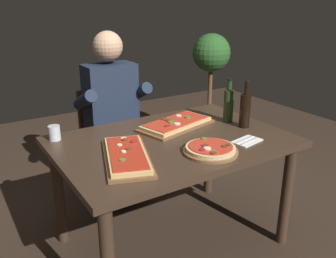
# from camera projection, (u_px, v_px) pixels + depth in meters

# --- Properties ---
(ground_plane) EXTENTS (6.40, 6.40, 0.00)m
(ground_plane) POSITION_uv_depth(u_px,v_px,m) (172.00, 240.00, 2.48)
(ground_plane) COLOR #38281E
(dining_table) EXTENTS (1.40, 0.96, 0.74)m
(dining_table) POSITION_uv_depth(u_px,v_px,m) (172.00, 153.00, 2.26)
(dining_table) COLOR #3D2B1E
(dining_table) RESTS_ON ground_plane
(pizza_rectangular_front) EXTENTS (0.56, 0.38, 0.05)m
(pizza_rectangular_front) POSITION_uv_depth(u_px,v_px,m) (176.00, 124.00, 2.43)
(pizza_rectangular_front) COLOR brown
(pizza_rectangular_front) RESTS_ON dining_table
(pizza_rectangular_left) EXTENTS (0.40, 0.58, 0.05)m
(pizza_rectangular_left) POSITION_uv_depth(u_px,v_px,m) (127.00, 156.00, 1.94)
(pizza_rectangular_left) COLOR brown
(pizza_rectangular_left) RESTS_ON dining_table
(pizza_round_far) EXTENTS (0.31, 0.31, 0.05)m
(pizza_round_far) POSITION_uv_depth(u_px,v_px,m) (211.00, 149.00, 2.02)
(pizza_round_far) COLOR brown
(pizza_round_far) RESTS_ON dining_table
(wine_bottle_dark) EXTENTS (0.07, 0.07, 0.30)m
(wine_bottle_dark) POSITION_uv_depth(u_px,v_px,m) (229.00, 105.00, 2.50)
(wine_bottle_dark) COLOR #233819
(wine_bottle_dark) RESTS_ON dining_table
(oil_bottle_amber) EXTENTS (0.07, 0.07, 0.31)m
(oil_bottle_amber) POSITION_uv_depth(u_px,v_px,m) (245.00, 110.00, 2.39)
(oil_bottle_amber) COLOR black
(oil_bottle_amber) RESTS_ON dining_table
(tumbler_near_camera) EXTENTS (0.07, 0.07, 0.09)m
(tumbler_near_camera) POSITION_uv_depth(u_px,v_px,m) (54.00, 133.00, 2.20)
(tumbler_near_camera) COLOR silver
(tumbler_near_camera) RESTS_ON dining_table
(napkin_cutlery_set) EXTENTS (0.20, 0.14, 0.01)m
(napkin_cutlery_set) POSITION_uv_depth(u_px,v_px,m) (247.00, 141.00, 2.18)
(napkin_cutlery_set) COLOR white
(napkin_cutlery_set) RESTS_ON dining_table
(diner_chair) EXTENTS (0.44, 0.44, 0.87)m
(diner_chair) POSITION_uv_depth(u_px,v_px,m) (109.00, 137.00, 2.96)
(diner_chair) COLOR #3D2B1E
(diner_chair) RESTS_ON ground_plane
(seated_diner) EXTENTS (0.53, 0.41, 1.33)m
(seated_diner) POSITION_uv_depth(u_px,v_px,m) (114.00, 110.00, 2.78)
(seated_diner) COLOR #23232D
(seated_diner) RESTS_ON ground_plane
(potted_plant_corner) EXTENTS (0.39, 0.39, 1.21)m
(potted_plant_corner) POSITION_uv_depth(u_px,v_px,m) (210.00, 87.00, 3.90)
(potted_plant_corner) COLOR #846042
(potted_plant_corner) RESTS_ON ground_plane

